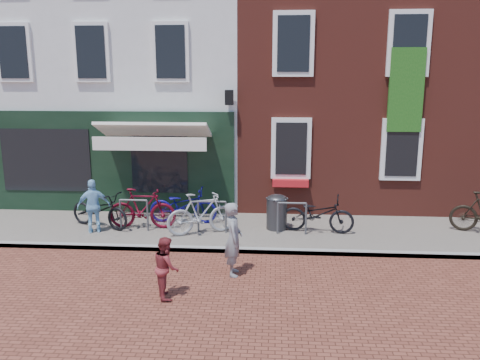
# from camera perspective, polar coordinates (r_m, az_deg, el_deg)

# --- Properties ---
(ground) EXTENTS (80.00, 80.00, 0.00)m
(ground) POSITION_cam_1_polar(r_m,az_deg,el_deg) (11.34, 3.61, -8.61)
(ground) COLOR brown
(sidewalk) EXTENTS (24.00, 3.00, 0.10)m
(sidewalk) POSITION_cam_1_polar(r_m,az_deg,el_deg) (12.78, 8.19, -6.05)
(sidewalk) COLOR slate
(sidewalk) RESTS_ON ground
(building_stucco) EXTENTS (8.00, 8.00, 9.00)m
(building_stucco) POSITION_cam_1_polar(r_m,az_deg,el_deg) (18.32, -12.25, 13.44)
(building_stucco) COLOR silver
(building_stucco) RESTS_ON ground
(building_brick_mid) EXTENTS (6.00, 8.00, 10.00)m
(building_brick_mid) POSITION_cam_1_polar(r_m,az_deg,el_deg) (17.73, 10.78, 15.17)
(building_brick_mid) COLOR maroon
(building_brick_mid) RESTS_ON ground
(litter_bin) EXTENTS (0.53, 0.53, 0.97)m
(litter_bin) POSITION_cam_1_polar(r_m,az_deg,el_deg) (12.68, 4.29, -3.49)
(litter_bin) COLOR #373639
(litter_bin) RESTS_ON sidewalk
(woman) EXTENTS (0.41, 0.58, 1.52)m
(woman) POSITION_cam_1_polar(r_m,az_deg,el_deg) (10.00, -0.76, -6.86)
(woman) COLOR gray
(woman) RESTS_ON ground
(boy) EXTENTS (0.60, 0.67, 1.15)m
(boy) POSITION_cam_1_polar(r_m,az_deg,el_deg) (9.21, -8.56, -9.96)
(boy) COLOR maroon
(boy) RESTS_ON ground
(cafe_person) EXTENTS (0.86, 0.59, 1.36)m
(cafe_person) POSITION_cam_1_polar(r_m,az_deg,el_deg) (12.87, -16.61, -2.92)
(cafe_person) COLOR #84BEE4
(cafe_person) RESTS_ON sidewalk
(bicycle_0) EXTENTS (1.91, 1.28, 0.95)m
(bicycle_0) POSITION_cam_1_polar(r_m,az_deg,el_deg) (13.28, -15.97, -3.32)
(bicycle_0) COLOR black
(bicycle_0) RESTS_ON sidewalk
(bicycle_1) EXTENTS (1.76, 0.51, 1.06)m
(bicycle_1) POSITION_cam_1_polar(r_m,az_deg,el_deg) (12.94, -11.26, -3.25)
(bicycle_1) COLOR #4F0614
(bicycle_1) RESTS_ON sidewalk
(bicycle_2) EXTENTS (1.82, 0.66, 0.95)m
(bicycle_2) POSITION_cam_1_polar(r_m,az_deg,el_deg) (13.28, -6.60, -2.93)
(bicycle_2) COLOR #0E0A65
(bicycle_2) RESTS_ON sidewalk
(bicycle_3) EXTENTS (1.81, 1.14, 1.06)m
(bicycle_3) POSITION_cam_1_polar(r_m,az_deg,el_deg) (12.28, -4.50, -3.90)
(bicycle_3) COLOR #949496
(bicycle_3) RESTS_ON sidewalk
(bicycle_4) EXTENTS (1.88, 0.87, 0.95)m
(bicycle_4) POSITION_cam_1_polar(r_m,az_deg,el_deg) (12.55, 8.99, -3.90)
(bicycle_4) COLOR black
(bicycle_4) RESTS_ON sidewalk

